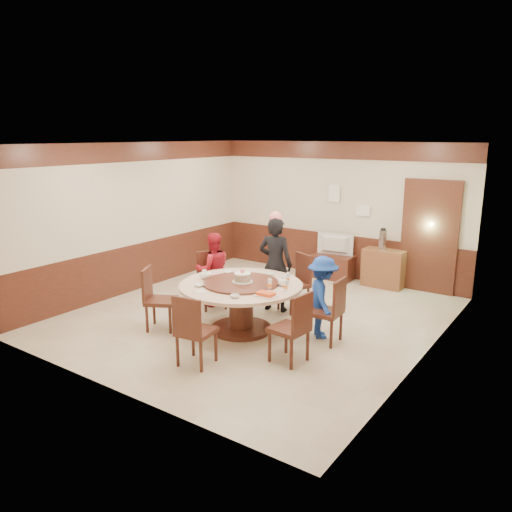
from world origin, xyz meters
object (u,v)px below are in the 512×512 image
Objects in this scene: shrimp_platter at (266,295)px; person_standing at (275,264)px; person_blue at (323,297)px; side_cabinet at (384,268)px; television at (334,245)px; banquet_table at (241,297)px; tv_stand at (333,267)px; birthday_cake at (242,277)px; thermos at (383,240)px; person_red at (213,269)px.

person_standing is at bearing 117.76° from shrimp_platter.
side_cabinet is at bearing -35.05° from person_blue.
person_standing is 2.33m from television.
banquet_table is 1.51× the size of person_blue.
tv_stand is 1.08m from side_cabinet.
person_blue is at bearing 106.38° from television.
birthday_cake is 0.70m from shrimp_platter.
thermos is (0.97, 2.36, 0.13)m from person_standing.
person_standing is at bearing -88.83° from tv_stand.
banquet_table is 2.19× the size of tv_stand.
shrimp_platter is 3.82m from tv_stand.
person_red is at bearing 63.33° from television.
birthday_cake is 3.45m from tv_stand.
person_blue is 0.93m from shrimp_platter.
birthday_cake is 0.40× the size of television.
thermos is (0.90, 3.44, 0.41)m from banquet_table.
side_cabinet is at bearing -179.72° from person_red.
banquet_table is 1.23m from person_blue.
side_cabinet is (0.93, 3.43, -0.48)m from birthday_cake.
person_red is 3.42× the size of thermos.
shrimp_platter is 3.78m from television.
person_standing is 2.56m from thermos.
person_red reaches higher than thermos.
side_cabinet is (1.08, 0.03, 0.12)m from tv_stand.
person_red is 2.93m from tv_stand.
person_blue is at bearing -85.61° from thermos.
television is at bearing -100.25° from person_standing.
television is at bearing -178.32° from thermos.
side_cabinet is (-0.17, 2.95, -0.24)m from person_blue.
birthday_cake is (0.09, -1.07, 0.04)m from person_standing.
banquet_table is 4.90× the size of thermos.
thermos is at bearing -33.98° from person_blue.
birthday_cake is at bearing 83.65° from person_standing.
person_blue reaches higher than television.
shrimp_platter is at bearing -24.41° from banquet_table.
banquet_table is 6.03× the size of birthday_cake.
banquet_table reaches higher than side_cabinet.
person_red is (-1.11, 0.68, 0.12)m from banquet_table.
tv_stand is (-1.25, 2.92, -0.36)m from person_blue.
person_blue reaches higher than thermos.
thermos is at bearing 86.14° from shrimp_platter.
birthday_cake reaches higher than television.
television is at bearing 92.39° from birthday_cake.
person_standing reaches higher than person_blue.
side_cabinet is at bearing 85.29° from shrimp_platter.
person_standing is at bearing 25.54° from person_blue.
shrimp_platter is 3.75m from thermos.
birthday_cake is 0.39× the size of side_cabinet.
person_red is (-1.04, -0.40, -0.16)m from person_standing.
person_blue is 2.96m from side_cabinet.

